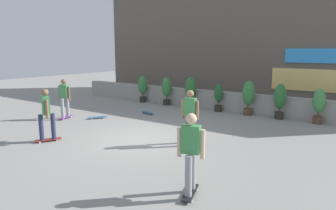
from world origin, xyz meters
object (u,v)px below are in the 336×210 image
(potted_plant_3, at_px, (218,97))
(skater_foreground, at_px, (190,115))
(potted_plant_5, at_px, (280,99))
(skateboard_near_camera, at_px, (147,113))
(skater_far_left, at_px, (46,113))
(skater_by_wall_left, at_px, (64,97))
(potted_plant_6, at_px, (319,104))
(potted_plant_1, at_px, (167,89))
(skater_by_wall_right, at_px, (191,151))
(skateboard_aside, at_px, (97,117))
(potted_plant_0, at_px, (143,87))
(potted_plant_2, at_px, (191,90))
(potted_plant_4, at_px, (248,95))

(potted_plant_3, relative_size, skater_foreground, 0.76)
(potted_plant_5, distance_m, skateboard_near_camera, 5.81)
(skater_far_left, height_order, skateboard_near_camera, skater_far_left)
(potted_plant_5, bearing_deg, skateboard_near_camera, -155.57)
(skater_by_wall_left, bearing_deg, potted_plant_6, 29.84)
(potted_plant_5, relative_size, skater_foreground, 0.88)
(potted_plant_1, xyz_separation_m, potted_plant_5, (5.83, 0.00, 0.03))
(potted_plant_5, height_order, skater_by_wall_right, skater_by_wall_right)
(potted_plant_5, distance_m, skater_far_left, 9.14)
(skateboard_near_camera, bearing_deg, potted_plant_6, 19.46)
(potted_plant_6, height_order, skater_far_left, skater_far_left)
(skateboard_near_camera, bearing_deg, skateboard_aside, -119.41)
(potted_plant_0, relative_size, potted_plant_3, 1.14)
(potted_plant_2, xyz_separation_m, skater_by_wall_left, (-3.11, -5.14, 0.03))
(potted_plant_0, relative_size, skater_far_left, 0.87)
(potted_plant_4, relative_size, skater_far_left, 0.91)
(potted_plant_2, bearing_deg, skateboard_aside, -114.63)
(potted_plant_5, bearing_deg, potted_plant_4, 180.00)
(potted_plant_1, bearing_deg, skateboard_near_camera, -76.11)
(potted_plant_1, height_order, skater_foreground, skater_foreground)
(potted_plant_3, height_order, potted_plant_5, potted_plant_5)
(potted_plant_6, bearing_deg, skateboard_near_camera, -160.54)
(skater_far_left, distance_m, skateboard_aside, 3.52)
(potted_plant_0, distance_m, potted_plant_2, 3.11)
(skater_by_wall_left, relative_size, skater_foreground, 1.00)
(skater_far_left, height_order, skateboard_aside, skater_far_left)
(potted_plant_3, bearing_deg, potted_plant_1, -180.00)
(skater_by_wall_left, bearing_deg, skater_far_left, -46.12)
(potted_plant_1, distance_m, skater_foreground, 6.92)
(skateboard_near_camera, distance_m, skateboard_aside, 2.28)
(potted_plant_0, bearing_deg, potted_plant_6, 0.00)
(potted_plant_6, bearing_deg, potted_plant_2, 180.00)
(potted_plant_2, xyz_separation_m, skater_far_left, (-0.79, -7.55, 0.03))
(potted_plant_0, xyz_separation_m, skateboard_near_camera, (2.22, -2.38, -0.79))
(potted_plant_6, distance_m, skateboard_near_camera, 7.18)
(skater_by_wall_left, bearing_deg, potted_plant_2, 58.84)
(potted_plant_2, distance_m, skater_by_wall_left, 6.01)
(potted_plant_3, xyz_separation_m, skateboard_near_camera, (-2.41, -2.38, -0.65))
(skater_foreground, bearing_deg, potted_plant_6, 61.92)
(potted_plant_1, bearing_deg, skater_foreground, -48.89)
(potted_plant_4, bearing_deg, potted_plant_1, 180.00)
(potted_plant_1, relative_size, potted_plant_5, 0.98)
(potted_plant_3, distance_m, skateboard_aside, 5.65)
(potted_plant_0, xyz_separation_m, potted_plant_3, (4.64, 0.00, -0.14))
(skater_by_wall_right, bearing_deg, skateboard_aside, 151.15)
(potted_plant_1, xyz_separation_m, skater_by_wall_right, (6.31, -8.14, 0.09))
(potted_plant_0, relative_size, skateboard_near_camera, 1.78)
(skateboard_near_camera, bearing_deg, skater_foreground, -35.56)
(potted_plant_3, height_order, potted_plant_6, potted_plant_6)
(potted_plant_0, height_order, potted_plant_3, potted_plant_0)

